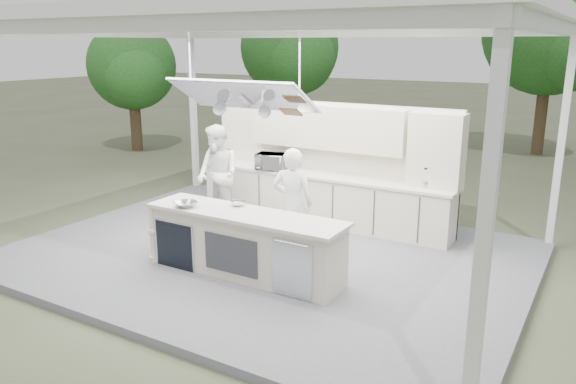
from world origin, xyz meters
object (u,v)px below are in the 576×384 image
Objects in this scene: sous_chef at (218,175)px; head_chef at (292,203)px; back_counter at (321,198)px; demo_island at (244,244)px.

head_chef is at bearing -1.83° from sous_chef.
head_chef is 2.25m from sous_chef.
back_counter is 1.91m from head_chef.
sous_chef reaches higher than head_chef.
head_chef is (0.42, -1.82, 0.41)m from back_counter.
head_chef is 0.95× the size of sous_chef.
head_chef reaches higher than demo_island.
demo_island is at bearing -24.92° from sous_chef.
demo_island is 0.61× the size of back_counter.
demo_island is at bearing 59.83° from head_chef.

